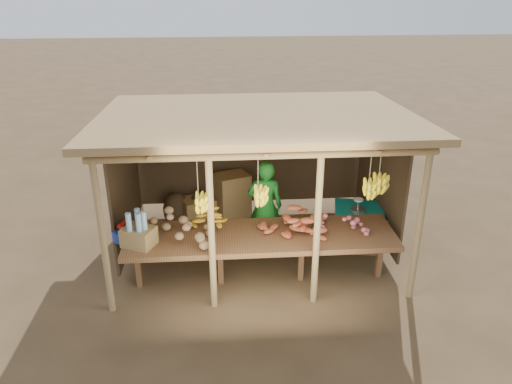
{
  "coord_description": "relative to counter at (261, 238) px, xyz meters",
  "views": [
    {
      "loc": [
        -0.56,
        -7.27,
        4.28
      ],
      "look_at": [
        0.0,
        0.0,
        1.05
      ],
      "focal_mm": 35.0,
      "sensor_mm": 36.0,
      "label": 1
    }
  ],
  "objects": [
    {
      "name": "carton_stack",
      "position": [
        -0.56,
        2.02,
        -0.34
      ],
      "size": [
        1.31,
        0.61,
        0.91
      ],
      "color": "olive",
      "rests_on": "ground"
    },
    {
      "name": "banana_pile",
      "position": [
        -0.75,
        0.3,
        0.23
      ],
      "size": [
        0.53,
        0.34,
        0.34
      ],
      "primitive_type": null,
      "rotation": [
        0.0,
        0.0,
        0.05
      ],
      "color": "yellow",
      "rests_on": "counter"
    },
    {
      "name": "vendor",
      "position": [
        0.15,
        0.98,
        0.04
      ],
      "size": [
        0.6,
        0.43,
        1.56
      ],
      "primitive_type": "imported",
      "rotation": [
        0.0,
        0.0,
        3.05
      ],
      "color": "#1A7521",
      "rests_on": "ground"
    },
    {
      "name": "stall_structure",
      "position": [
        0.05,
        0.88,
        1.17
      ],
      "size": [
        4.7,
        3.5,
        2.43
      ],
      "color": "#A38454",
      "rests_on": "ground"
    },
    {
      "name": "bottle_box",
      "position": [
        -1.71,
        -0.18,
        0.26
      ],
      "size": [
        0.52,
        0.48,
        0.53
      ],
      "color": "olive",
      "rests_on": "counter"
    },
    {
      "name": "sweet_potato_heap",
      "position": [
        0.5,
        0.06,
        0.24
      ],
      "size": [
        1.13,
        0.79,
        0.36
      ],
      "primitive_type": null,
      "rotation": [
        0.0,
        0.0,
        0.17
      ],
      "color": "#B7512F",
      "rests_on": "counter"
    },
    {
      "name": "onion_heap",
      "position": [
        1.12,
        0.05,
        0.24
      ],
      "size": [
        0.95,
        0.72,
        0.36
      ],
      "primitive_type": null,
      "rotation": [
        0.0,
        0.0,
        0.29
      ],
      "color": "#C56068",
      "rests_on": "counter"
    },
    {
      "name": "potato_heap",
      "position": [
        -1.23,
        -0.1,
        0.25
      ],
      "size": [
        1.27,
        0.92,
        0.37
      ],
      "primitive_type": null,
      "rotation": [
        0.0,
        0.0,
        0.22
      ],
      "color": "olive",
      "rests_on": "counter"
    },
    {
      "name": "ground",
      "position": [
        -0.0,
        0.95,
        -0.74
      ],
      "size": [
        60.0,
        60.0,
        0.0
      ],
      "primitive_type": "plane",
      "color": "brown",
      "rests_on": "ground"
    },
    {
      "name": "counter",
      "position": [
        0.0,
        0.0,
        0.0
      ],
      "size": [
        3.9,
        1.05,
        0.8
      ],
      "color": "brown",
      "rests_on": "ground"
    },
    {
      "name": "tomato_basin",
      "position": [
        -1.9,
        0.05,
        0.16
      ],
      "size": [
        0.45,
        0.45,
        0.24
      ],
      "rotation": [
        0.0,
        0.0,
        0.09
      ],
      "color": "navy",
      "rests_on": "counter"
    },
    {
      "name": "burlap_sacks",
      "position": [
        -1.16,
        2.08,
        -0.44
      ],
      "size": [
        0.96,
        0.5,
        0.68
      ],
      "color": "#43321F",
      "rests_on": "ground"
    },
    {
      "name": "tarp_crate",
      "position": [
        1.7,
        0.92,
        -0.35
      ],
      "size": [
        0.91,
        0.83,
        0.94
      ],
      "color": "brown",
      "rests_on": "ground"
    }
  ]
}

